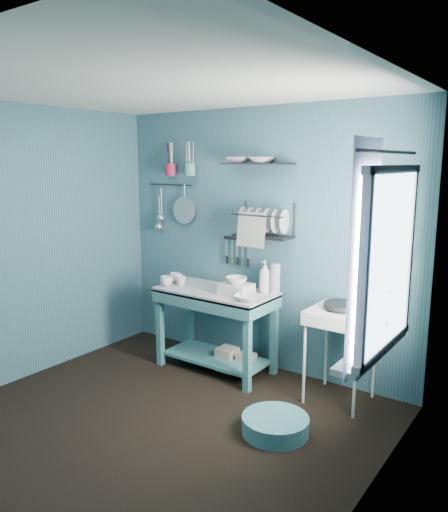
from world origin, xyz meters
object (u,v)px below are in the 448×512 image
Objects in this scene: utensil_cup_magenta at (171,170)px; floor_basin at (275,425)px; water_bottle at (275,278)px; storage_tin_large at (227,359)px; storage_tin_small at (246,364)px; potted_plant at (370,312)px; frying_pan at (342,305)px; work_counter at (216,330)px; mug_left at (166,281)px; utensil_cup_teal at (190,169)px; wash_tub at (236,289)px; hotplate_stand at (340,355)px; mug_mid at (181,281)px; mug_right at (176,278)px; colander at (184,210)px; dish_rack at (263,220)px; soap_bottle at (265,276)px.

floor_basin is (1.85, -0.98, -1.85)m from utensil_cup_magenta.
storage_tin_large is (-0.42, -0.17, -0.83)m from water_bottle.
storage_tin_small is at bearing -147.53° from water_bottle.
floor_basin is (-0.65, -0.02, -0.99)m from potted_plant.
frying_pan is 1.36× the size of storage_tin_large.
work_counter is at bearing -153.43° from storage_tin_large.
mug_left is at bearing -162.90° from storage_tin_small.
utensil_cup_teal is 1.93m from storage_tin_large.
utensil_cup_magenta is 1.00× the size of utensil_cup_teal.
storage_tin_large is at bearing -178.14° from frying_pan.
floor_basin is (0.81, -0.67, -0.78)m from wash_tub.
potted_plant reaches higher than hotplate_stand.
mug_left is 0.96m from storage_tin_large.
wash_tub is (0.63, 0.04, 0.00)m from mug_mid.
frying_pan reaches higher than storage_tin_small.
mug_right is 1.14m from utensil_cup_magenta.
wash_tub is 2.15× the size of utensil_cup_magenta.
wash_tub is 1.00× the size of colander.
dish_rack reaches higher than storage_tin_large.
soap_bottle reaches higher than storage_tin_large.
wash_tub reaches higher than mug_right.
wash_tub is (0.75, -0.02, 0.00)m from mug_right.
water_bottle is 1.64m from utensil_cup_magenta.
dish_rack is (0.37, 0.24, 1.07)m from work_counter.
utensil_cup_teal is (0.26, 0.00, 0.00)m from utensil_cup_magenta.
hotplate_stand is at bearing 1.86° from storage_tin_large.
soap_bottle is 0.60× the size of floor_basin.
dish_rack is 1.67m from potted_plant.
frying_pan reaches higher than hotplate_stand.
mug_right is 0.44× the size of water_bottle.
wash_tub is at bearing 140.52° from floor_basin.
mug_left is at bearing -158.20° from soap_bottle.
water_bottle reaches higher than mug_mid.
water_bottle is 0.90m from hotplate_stand.
utensil_cup_magenta reaches higher than wash_tub.
water_bottle is at bearing -0.73° from dish_rack.
mug_left is at bearing -82.87° from mug_right.
storage_tin_small is at bearing 5.71° from mug_right.
mug_right is at bearing 153.43° from mug_mid.
water_bottle is at bearing 17.28° from mug_mid.
floor_basin is at bearing -54.20° from soap_bottle.
mug_mid is 0.22× the size of potted_plant.
floor_basin is (1.54, -0.53, -0.78)m from mug_left.
dish_rack is at bearing -3.16° from utensil_cup_teal.
storage_tin_small is at bearing 11.63° from mug_mid.
work_counter is at bearing -165.07° from storage_tin_small.
hotplate_stand is at bearing -10.65° from water_bottle.
colander is at bearing 173.59° from soap_bottle.
dish_rack is 1.96× the size of colander.
mug_left is 1.73m from frying_pan.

